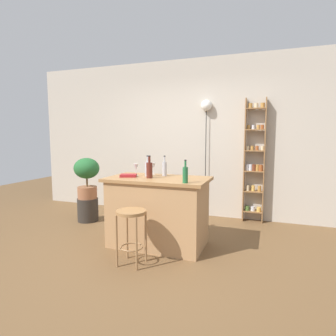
{
  "coord_description": "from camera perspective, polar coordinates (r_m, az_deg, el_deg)",
  "views": [
    {
      "loc": [
        1.37,
        -3.07,
        1.45
      ],
      "look_at": [
        0.05,
        0.55,
        1.01
      ],
      "focal_mm": 30.26,
      "sensor_mm": 36.0,
      "label": 1
    }
  ],
  "objects": [
    {
      "name": "potted_plant",
      "position": [
        4.94,
        -16.05,
        -1.29
      ],
      "size": [
        0.43,
        0.39,
        0.69
      ],
      "color": "#935B3D",
      "rests_on": "plant_stool"
    },
    {
      "name": "cookbook",
      "position": [
        3.79,
        -7.98,
        -1.52
      ],
      "size": [
        0.25,
        0.21,
        0.03
      ],
      "primitive_type": "cube",
      "rotation": [
        0.0,
        0.0,
        0.34
      ],
      "color": "maroon",
      "rests_on": "kitchen_counter"
    },
    {
      "name": "wine_glass_left",
      "position": [
        3.99,
        -3.01,
        0.39
      ],
      "size": [
        0.07,
        0.07,
        0.16
      ],
      "color": "silver",
      "rests_on": "kitchen_counter"
    },
    {
      "name": "kitchen_counter",
      "position": [
        3.77,
        -2.03,
        -8.71
      ],
      "size": [
        1.32,
        0.73,
        0.9
      ],
      "color": "tan",
      "rests_on": "ground"
    },
    {
      "name": "ground",
      "position": [
        3.66,
        -3.84,
        -16.75
      ],
      "size": [
        12.0,
        12.0,
        0.0
      ],
      "primitive_type": "plane",
      "color": "brown"
    },
    {
      "name": "plant_stool",
      "position": [
        5.06,
        -15.83,
        -8.05
      ],
      "size": [
        0.35,
        0.35,
        0.39
      ],
      "primitive_type": "cylinder",
      "color": "#2D2823",
      "rests_on": "ground"
    },
    {
      "name": "bottle_sauce_amber",
      "position": [
        3.83,
        -0.71,
        -0.07
      ],
      "size": [
        0.06,
        0.06,
        0.27
      ],
      "color": "#B2B2B7",
      "rests_on": "kitchen_counter"
    },
    {
      "name": "bottle_olive_oil",
      "position": [
        3.64,
        -3.76,
        -0.32
      ],
      "size": [
        0.08,
        0.08,
        0.29
      ],
      "color": "#5B2319",
      "rests_on": "kitchen_counter"
    },
    {
      "name": "bottle_wine_red",
      "position": [
        3.26,
        3.5,
        -1.27
      ],
      "size": [
        0.06,
        0.06,
        0.27
      ],
      "color": "#236638",
      "rests_on": "kitchen_counter"
    },
    {
      "name": "bar_stool",
      "position": [
        3.25,
        -7.4,
        -11.17
      ],
      "size": [
        0.34,
        0.34,
        0.62
      ],
      "color": "#997047",
      "rests_on": "ground"
    },
    {
      "name": "spice_shelf",
      "position": [
        4.91,
        16.98,
        1.3
      ],
      "size": [
        0.33,
        0.14,
        2.06
      ],
      "color": "olive",
      "rests_on": "ground"
    },
    {
      "name": "bottle_vinegar",
      "position": [
        3.81,
        -4.09,
        -0.09
      ],
      "size": [
        0.08,
        0.08,
        0.28
      ],
      "color": "#B2B2B7",
      "rests_on": "kitchen_counter"
    },
    {
      "name": "back_wall",
      "position": [
        5.21,
        4.77,
        6.0
      ],
      "size": [
        6.4,
        0.1,
        2.8
      ],
      "primitive_type": "cube",
      "color": "#BCB2A3",
      "rests_on": "ground"
    },
    {
      "name": "pendant_globe_light",
      "position": [
        5.05,
        7.74,
        11.96
      ],
      "size": [
        0.19,
        0.19,
        2.06
      ],
      "color": "black",
      "rests_on": "ground"
    },
    {
      "name": "wine_glass_center",
      "position": [
        3.87,
        -6.45,
        0.16
      ],
      "size": [
        0.07,
        0.07,
        0.16
      ],
      "color": "silver",
      "rests_on": "kitchen_counter"
    }
  ]
}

